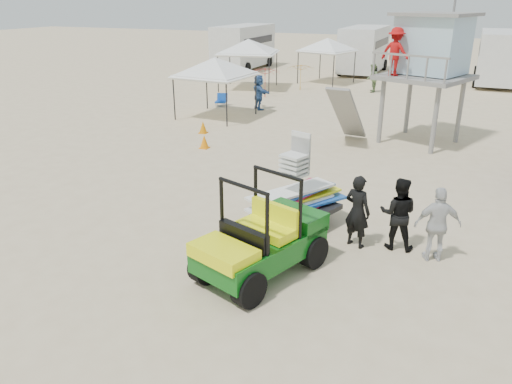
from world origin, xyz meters
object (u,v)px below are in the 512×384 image
at_px(man_left, 357,211).
at_px(lifeguard_tower, 426,50).
at_px(utility_cart, 259,232).
at_px(surf_trailer, 297,196).

distance_m(man_left, lifeguard_tower, 10.00).
bearing_deg(utility_cart, lifeguard_tower, 81.44).
bearing_deg(surf_trailer, lifeguard_tower, 79.37).
bearing_deg(surf_trailer, man_left, -11.18).
bearing_deg(utility_cart, surf_trailer, 89.87).
distance_m(surf_trailer, lifeguard_tower, 9.86).
bearing_deg(lifeguard_tower, surf_trailer, -100.63).
height_order(surf_trailer, lifeguard_tower, lifeguard_tower).
bearing_deg(lifeguard_tower, man_left, -91.40).
relative_size(man_left, lifeguard_tower, 0.36).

